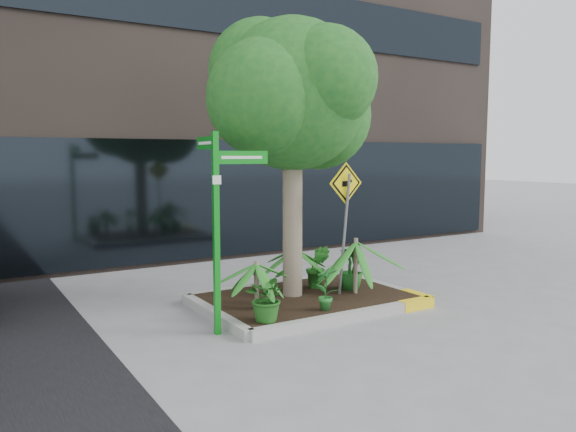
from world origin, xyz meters
TOP-DOWN VIEW (x-y plane):
  - ground at (0.00, 0.00)m, footprint 80.00×80.00m
  - planter at (0.23, 0.27)m, footprint 3.35×2.36m
  - tree at (0.02, 0.47)m, footprint 3.00×2.67m
  - palm_front at (0.96, 0.04)m, footprint 1.01×1.01m
  - palm_left at (-0.84, 0.06)m, footprint 0.79×0.79m
  - palm_back at (0.33, 0.86)m, footprint 0.79×0.79m
  - shrub_a at (-1.03, -0.55)m, footprint 0.83×0.83m
  - shrub_b at (1.05, 0.26)m, footprint 0.51×0.51m
  - shrub_c at (-0.03, -0.54)m, footprint 0.36×0.36m
  - shrub_d at (0.65, 0.65)m, footprint 0.55×0.55m
  - street_sign_post at (-1.57, -0.26)m, footprint 0.79×0.81m
  - cattle_sign at (0.70, -0.02)m, footprint 0.65×0.26m

SIDE VIEW (x-z plane):
  - ground at x=0.00m, z-range 0.00..0.00m
  - planter at x=0.23m, z-range 0.03..0.18m
  - shrub_a at x=-1.03m, z-range 0.15..0.81m
  - shrub_c at x=-0.03m, z-range 0.15..0.81m
  - shrub_b at x=1.05m, z-range 0.15..0.85m
  - shrub_d at x=0.65m, z-range 0.15..0.87m
  - palm_left at x=-0.84m, z-range 0.36..1.24m
  - palm_back at x=0.33m, z-range 0.37..1.24m
  - palm_front at x=0.96m, z-range 0.43..1.55m
  - cattle_sign at x=0.70m, z-range 0.52..2.63m
  - street_sign_post at x=-1.57m, z-range 0.32..2.99m
  - tree at x=0.02m, z-range 1.04..5.54m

